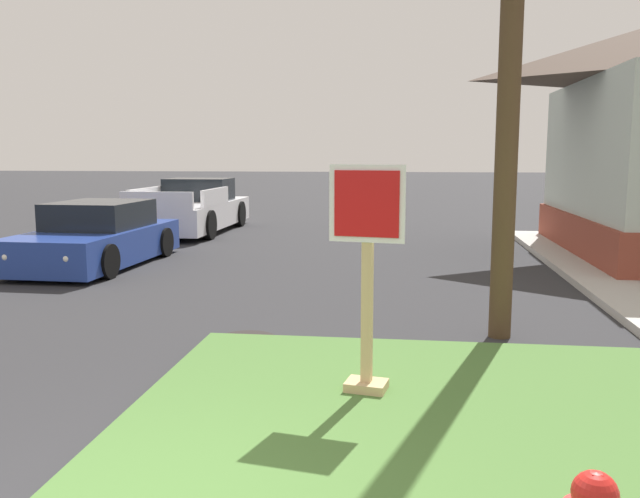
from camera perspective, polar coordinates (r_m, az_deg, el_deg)
grass_corner_patch at (r=4.95m, az=9.63°, el=-17.47°), size 4.96×5.80×0.08m
stop_sign at (r=5.80m, az=4.07°, el=-3.30°), size 0.66×0.34×2.01m
manhole_cover at (r=7.94m, az=-6.34°, el=-7.70°), size 0.70×0.70×0.02m
parked_sedan_blue at (r=13.72m, az=-18.70°, el=0.91°), size 2.04×4.23×1.25m
pickup_truck_white at (r=19.05m, az=-10.95°, el=3.34°), size 2.18×5.34×1.48m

